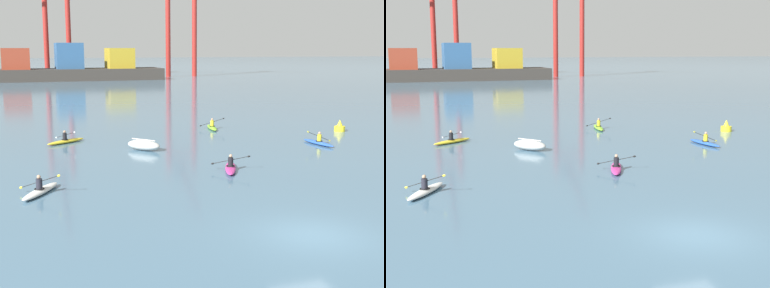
% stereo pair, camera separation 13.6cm
% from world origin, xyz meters
% --- Properties ---
extents(ground_plane, '(800.00, 800.00, 0.00)m').
position_xyz_m(ground_plane, '(0.00, 0.00, 0.00)').
color(ground_plane, '#476B84').
extents(container_barge, '(40.68, 9.86, 8.11)m').
position_xyz_m(container_barge, '(2.19, 104.94, 2.60)').
color(container_barge, '#38332D').
rests_on(container_barge, ground).
extents(gantry_crane_west_mid, '(6.44, 16.88, 36.17)m').
position_xyz_m(gantry_crane_west_mid, '(0.96, 116.84, 17.10)').
color(gantry_crane_west_mid, maroon).
rests_on(gantry_crane_west_mid, ground).
extents(gantry_crane_east_mid, '(8.02, 18.12, 31.63)m').
position_xyz_m(gantry_crane_east_mid, '(30.33, 111.81, 16.28)').
color(gantry_crane_east_mid, maroon).
rests_on(gantry_crane_east_mid, ground).
extents(capsized_dinghy, '(2.51, 2.70, 0.76)m').
position_xyz_m(capsized_dinghy, '(-1.94, 18.75, 0.35)').
color(capsized_dinghy, beige).
rests_on(capsized_dinghy, ground).
extents(channel_buoy, '(0.90, 0.90, 1.00)m').
position_xyz_m(channel_buoy, '(15.71, 21.79, 0.36)').
color(channel_buoy, yellow).
rests_on(channel_buoy, ground).
extents(kayak_yellow, '(3.12, 2.45, 0.98)m').
position_xyz_m(kayak_yellow, '(-6.73, 23.33, 0.17)').
color(kayak_yellow, yellow).
rests_on(kayak_yellow, ground).
extents(kayak_white, '(2.23, 3.24, 1.03)m').
position_xyz_m(kayak_white, '(-9.31, 9.28, 0.17)').
color(kayak_white, silver).
rests_on(kayak_white, ground).
extents(kayak_lime, '(2.19, 3.45, 0.99)m').
position_xyz_m(kayak_lime, '(6.00, 26.50, 0.17)').
color(kayak_lime, '#7ABC2D').
rests_on(kayak_lime, ground).
extents(kayak_blue, '(2.15, 3.44, 1.08)m').
position_xyz_m(kayak_blue, '(10.61, 16.82, 0.17)').
color(kayak_blue, '#2856B2').
rests_on(kayak_blue, ground).
extents(kayak_magenta, '(2.09, 3.37, 0.95)m').
position_xyz_m(kayak_magenta, '(1.30, 11.08, 0.17)').
color(kayak_magenta, '#C13384').
rests_on(kayak_magenta, ground).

